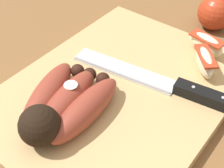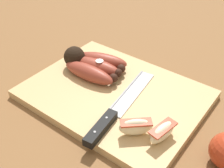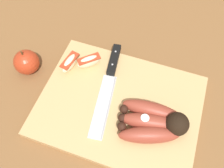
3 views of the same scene
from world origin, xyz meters
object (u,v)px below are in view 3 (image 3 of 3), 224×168
banana_bunch (154,122)px  chefs_knife (111,75)px  apple_wedge_middle (70,63)px  whole_apple (27,62)px  apple_wedge_near (89,61)px

banana_bunch → chefs_knife: size_ratio=0.59×
apple_wedge_middle → whole_apple: size_ratio=0.85×
apple_wedge_middle → banana_bunch: bearing=-19.8°
apple_wedge_near → whole_apple: size_ratio=0.78×
apple_wedge_near → whole_apple: 0.17m
chefs_knife → apple_wedge_middle: 0.12m
chefs_knife → apple_wedge_near: apple_wedge_near is taller
banana_bunch → apple_wedge_middle: (-0.26, 0.09, -0.00)m
banana_bunch → whole_apple: whole_apple is taller
banana_bunch → apple_wedge_middle: banana_bunch is taller
chefs_knife → apple_wedge_near: (-0.07, 0.01, 0.01)m
apple_wedge_near → whole_apple: (-0.16, -0.06, -0.01)m
banana_bunch → whole_apple: (-0.38, 0.06, -0.01)m
banana_bunch → chefs_knife: 0.18m
banana_bunch → whole_apple: size_ratio=2.04×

